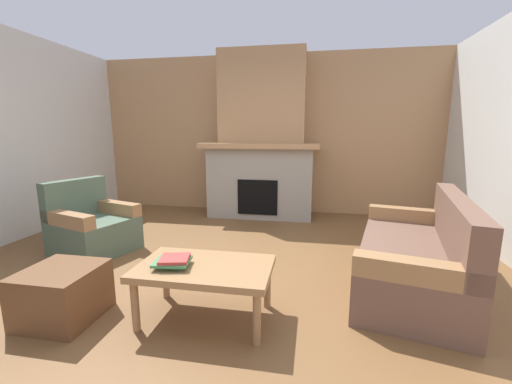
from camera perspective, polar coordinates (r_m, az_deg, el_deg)
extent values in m
plane|color=brown|center=(3.15, -7.13, -15.98)|extent=(9.00, 9.00, 0.00)
cube|color=tan|center=(5.74, 1.62, 10.11)|extent=(6.00, 0.12, 2.70)
cube|color=gray|center=(5.40, 0.92, 1.82)|extent=(1.70, 0.70, 1.15)
cube|color=black|center=(5.12, 0.31, -0.90)|extent=(0.64, 0.08, 0.56)
cube|color=tan|center=(5.29, 0.85, 8.33)|extent=(1.90, 0.82, 0.08)
cube|color=tan|center=(5.46, 1.14, 16.54)|extent=(1.40, 0.50, 1.47)
cube|color=brown|center=(3.35, 25.58, -11.53)|extent=(1.22, 1.94, 0.40)
cube|color=brown|center=(3.26, 32.16, -4.87)|extent=(0.56, 1.79, 0.45)
cube|color=#997047|center=(4.05, 25.47, -3.68)|extent=(0.85, 0.34, 0.15)
cube|color=#997047|center=(2.49, 26.79, -12.52)|extent=(0.85, 0.34, 0.15)
cube|color=#4C604C|center=(4.26, -26.71, -6.94)|extent=(0.95, 0.95, 0.40)
cube|color=#4C604C|center=(4.42, -29.54, -0.92)|extent=(0.36, 0.77, 0.45)
cube|color=#997047|center=(4.03, -30.60, -4.21)|extent=(0.77, 0.36, 0.15)
cube|color=#997047|center=(4.37, -23.74, -2.55)|extent=(0.77, 0.36, 0.15)
cube|color=#997047|center=(2.48, -9.13, -13.25)|extent=(1.00, 0.60, 0.05)
cylinder|color=#997047|center=(2.56, -20.72, -18.44)|extent=(0.06, 0.06, 0.38)
cylinder|color=#997047|center=(2.28, 0.17, -21.61)|extent=(0.06, 0.06, 0.38)
cylinder|color=#997047|center=(2.93, -15.79, -14.25)|extent=(0.06, 0.06, 0.38)
cylinder|color=#997047|center=(2.69, 2.04, -16.22)|extent=(0.06, 0.06, 0.38)
cube|color=brown|center=(2.93, -31.22, -15.25)|extent=(0.52, 0.52, 0.40)
cube|color=#3D7F4C|center=(2.52, -14.54, -12.19)|extent=(0.19, 0.16, 0.03)
cube|color=#3D7F4C|center=(2.48, -14.71, -11.91)|extent=(0.28, 0.24, 0.02)
cube|color=#B23833|center=(2.47, -14.33, -11.46)|extent=(0.24, 0.23, 0.02)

